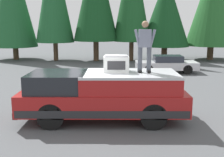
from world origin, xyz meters
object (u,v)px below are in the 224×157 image
object	(u,v)px
person_on_truck_bed	(145,45)
parked_car_silver	(167,64)
pickup_truck	(103,95)
compressor_unit	(116,64)

from	to	relation	value
person_on_truck_bed	parked_car_silver	distance (m)	10.16
pickup_truck	person_on_truck_bed	size ratio (longest dim) A/B	3.28
person_on_truck_bed	parked_car_silver	world-z (taller)	person_on_truck_bed
person_on_truck_bed	pickup_truck	bearing A→B (deg)	91.70
pickup_truck	compressor_unit	distance (m)	1.15
compressor_unit	parked_car_silver	size ratio (longest dim) A/B	0.20
parked_car_silver	pickup_truck	bearing A→B (deg)	157.67
person_on_truck_bed	compressor_unit	bearing A→B (deg)	81.57
compressor_unit	parked_car_silver	xyz separation A→B (m)	(9.48, -3.53, -1.35)
compressor_unit	person_on_truck_bed	distance (m)	1.13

